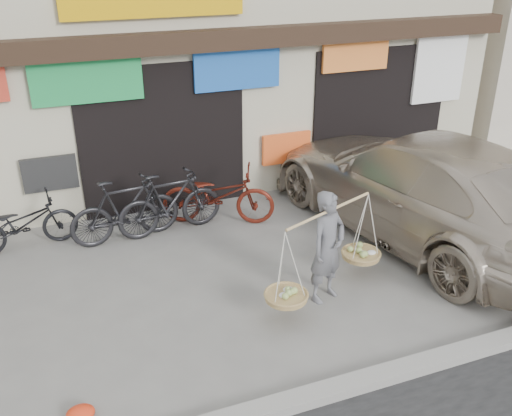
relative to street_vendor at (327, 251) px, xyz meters
name	(u,v)px	position (x,y,z in m)	size (l,w,h in m)	color
ground	(227,308)	(-1.38, 0.26, -0.75)	(70.00, 70.00, 0.00)	gray
kerb	(285,404)	(-1.38, -1.74, -0.69)	(70.00, 0.25, 0.12)	gray
shophouse_block	(125,1)	(-1.38, 6.68, 2.70)	(14.00, 6.32, 7.00)	#BFB79A
street_vendor	(327,251)	(0.00, 0.00, 0.00)	(2.03, 1.15, 1.63)	slate
bike_0	(23,224)	(-3.91, 3.04, -0.30)	(0.60, 1.71, 0.90)	black
bike_1	(125,210)	(-2.32, 2.74, -0.19)	(0.52, 1.85, 1.11)	black
bike_2	(218,195)	(-0.68, 2.81, -0.23)	(0.69, 1.99, 1.04)	#55180E
bike_3	(170,203)	(-1.55, 2.74, -0.19)	(0.52, 1.85, 1.11)	black
suv	(420,185)	(2.37, 1.22, 0.13)	(3.54, 6.42, 1.76)	#B8A994
red_bag	(80,413)	(-3.47, -1.09, -0.68)	(0.31, 0.25, 0.14)	red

